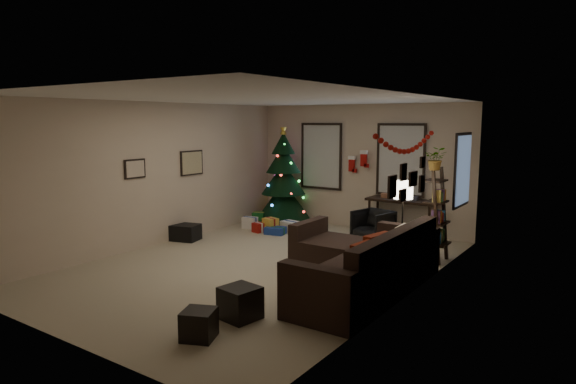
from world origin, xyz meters
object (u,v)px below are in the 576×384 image
object	(u,v)px
desk_chair	(373,225)
desk	(402,204)
sofa	(361,266)
christmas_tree	(283,182)
bookshelf	(439,217)

from	to	relation	value
desk_chair	desk	bearing A→B (deg)	76.17
sofa	desk_chair	distance (m)	2.81
christmas_tree	sofa	size ratio (longest dim) A/B	0.76
desk_chair	bookshelf	world-z (taller)	bookshelf
desk	bookshelf	bearing A→B (deg)	-49.30
christmas_tree	desk_chair	bearing A→B (deg)	-10.37
bookshelf	sofa	bearing A→B (deg)	-104.55
desk_chair	sofa	bearing A→B (deg)	-55.16
desk_chair	bookshelf	size ratio (longest dim) A/B	0.39
christmas_tree	bookshelf	size ratio (longest dim) A/B	1.44
desk	bookshelf	size ratio (longest dim) A/B	0.91
christmas_tree	desk_chair	size ratio (longest dim) A/B	3.68
desk_chair	bookshelf	distance (m)	1.75
sofa	desk_chair	xyz separation A→B (m)	(-1.03, 2.61, 0.01)
desk_chair	bookshelf	xyz separation A→B (m)	(1.52, -0.73, 0.46)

